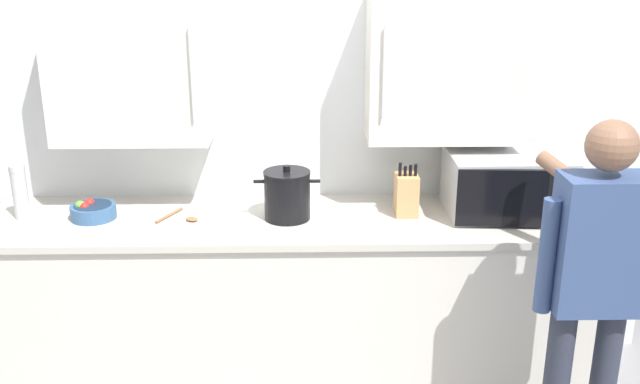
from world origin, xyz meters
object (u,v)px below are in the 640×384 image
wooden_spoon (181,217)px  microwave_oven (502,184)px  stock_pot (287,195)px  fruit_bowl (93,210)px  knife_block (406,194)px  thermos_flask (20,192)px  person_figure (592,277)px

wooden_spoon → microwave_oven: bearing=1.8°
stock_pot → fruit_bowl: 0.97m
knife_block → thermos_flask: 1.91m
wooden_spoon → person_figure: bearing=-22.4°
stock_pot → person_figure: size_ratio=0.20×
wooden_spoon → knife_block: bearing=2.4°
microwave_oven → thermos_flask: bearing=-179.5°
wooden_spoon → fruit_bowl: 0.44m
knife_block → person_figure: (0.65, -0.78, -0.09)m
microwave_oven → wooden_spoon: (-1.60, -0.05, -0.14)m
thermos_flask → microwave_oven: bearing=0.5°
fruit_bowl → thermos_flask: thermos_flask is taller
microwave_oven → wooden_spoon: bearing=-178.2°
microwave_oven → wooden_spoon: microwave_oven is taller
wooden_spoon → person_figure: size_ratio=0.13×
wooden_spoon → stock_pot: bearing=-0.0°
stock_pot → knife_block: (0.59, 0.05, -0.02)m
wooden_spoon → fruit_bowl: bearing=177.3°
person_figure → thermos_flask: bearing=163.4°
stock_pot → fruit_bowl: stock_pot is taller
stock_pot → microwave_oven: bearing=2.7°
fruit_bowl → person_figure: 2.33m
knife_block → person_figure: size_ratio=0.17×
wooden_spoon → knife_block: (1.12, 0.05, 0.10)m
thermos_flask → stock_pot: bearing=-1.4°
microwave_oven → stock_pot: (-1.07, -0.05, -0.03)m
fruit_bowl → thermos_flask: size_ratio=0.81×
stock_pot → person_figure: bearing=-30.5°
wooden_spoon → knife_block: 1.13m
microwave_oven → wooden_spoon: size_ratio=2.75×
wooden_spoon → knife_block: knife_block is taller
knife_block → microwave_oven: bearing=0.5°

